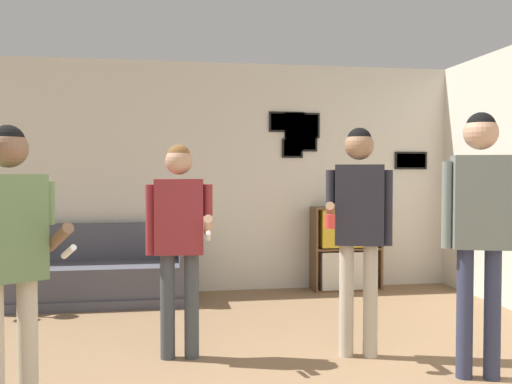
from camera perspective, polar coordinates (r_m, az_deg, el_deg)
wall_back at (r=6.77m, az=-4.33°, el=1.53°), size 8.26×0.08×2.70m
couch at (r=6.47m, az=-16.03°, el=-8.13°), size 2.08×0.80×0.83m
bookshelf at (r=6.93m, az=9.00°, el=-5.61°), size 0.82×0.30×0.99m
person_player_foreground_left at (r=3.36m, az=-23.43°, el=-4.76°), size 0.60×0.36×1.66m
person_player_foreground_center at (r=4.32m, az=-7.69°, el=-3.63°), size 0.50×0.46×1.61m
person_watcher_holding_cup at (r=4.38m, az=10.24°, el=-2.31°), size 0.57×0.39×1.74m
person_spectator_near_bookshelf at (r=4.13m, az=21.47°, el=-2.00°), size 0.48×0.30×1.81m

